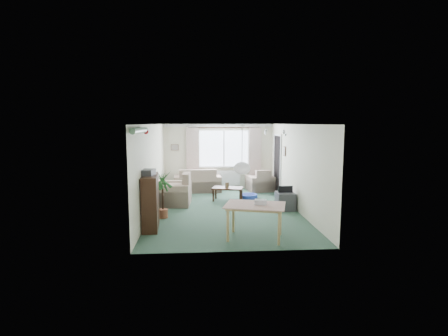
{
  "coord_description": "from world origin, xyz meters",
  "views": [
    {
      "loc": [
        -0.69,
        -9.61,
        2.43
      ],
      "look_at": [
        0.0,
        0.3,
        1.15
      ],
      "focal_mm": 28.0,
      "sensor_mm": 36.0,
      "label": 1
    }
  ],
  "objects": [
    {
      "name": "wall_picture_right",
      "position": [
        1.98,
        1.2,
        1.55
      ],
      "size": [
        0.03,
        0.24,
        0.3
      ],
      "primitive_type": "cube",
      "color": "brown"
    },
    {
      "name": "photo_frame",
      "position": [
        0.15,
        1.12,
        0.5
      ],
      "size": [
        0.12,
        0.06,
        0.16
      ],
      "primitive_type": "cube",
      "rotation": [
        0.0,
        0.0,
        0.34
      ],
      "color": "brown",
      "rests_on": "coffee_table"
    },
    {
      "name": "window",
      "position": [
        0.2,
        3.23,
        1.5
      ],
      "size": [
        1.8,
        0.03,
        1.3
      ],
      "primitive_type": "cube",
      "color": "white"
    },
    {
      "name": "sofa",
      "position": [
        -0.78,
        2.75,
        0.41
      ],
      "size": [
        1.68,
        0.94,
        0.83
      ],
      "primitive_type": "cube",
      "rotation": [
        0.0,
        0.0,
        3.18
      ],
      "color": "beige",
      "rests_on": "ground"
    },
    {
      "name": "armchair_corner",
      "position": [
        1.48,
        2.7,
        0.39
      ],
      "size": [
        1.01,
        0.97,
        0.78
      ],
      "primitive_type": "cube",
      "rotation": [
        0.0,
        0.0,
        3.32
      ],
      "color": "beige",
      "rests_on": "ground"
    },
    {
      "name": "bookshelf",
      "position": [
        -1.84,
        -1.62,
        0.62
      ],
      "size": [
        0.41,
        1.04,
        1.25
      ],
      "primitive_type": "cube",
      "rotation": [
        0.0,
        0.0,
        0.07
      ],
      "color": "black",
      "rests_on": "ground"
    },
    {
      "name": "ground",
      "position": [
        0.0,
        0.0,
        0.0
      ],
      "size": [
        6.5,
        6.5,
        0.0
      ],
      "primitive_type": "plane",
      "color": "#2E4D3C"
    },
    {
      "name": "bauble_cluster_a",
      "position": [
        1.3,
        0.9,
        2.22
      ],
      "size": [
        0.2,
        0.2,
        0.2
      ],
      "primitive_type": "sphere",
      "color": "silver"
    },
    {
      "name": "dining_table",
      "position": [
        0.46,
        -2.5,
        0.36
      ],
      "size": [
        1.3,
        1.04,
        0.71
      ],
      "primitive_type": "cube",
      "rotation": [
        0.0,
        0.0,
        -0.27
      ],
      "color": "#A07E57",
      "rests_on": "ground"
    },
    {
      "name": "hifi_box",
      "position": [
        -1.88,
        -1.66,
        1.32
      ],
      "size": [
        0.34,
        0.4,
        0.14
      ],
      "primitive_type": "cube",
      "rotation": [
        0.0,
        0.0,
        -0.19
      ],
      "color": "#39393E",
      "rests_on": "bookshelf"
    },
    {
      "name": "pendant_lamp",
      "position": [
        0.2,
        -2.3,
        1.48
      ],
      "size": [
        0.36,
        0.36,
        0.36
      ],
      "primitive_type": "sphere",
      "color": "white"
    },
    {
      "name": "wall_picture_back",
      "position": [
        -1.6,
        3.23,
        1.55
      ],
      "size": [
        0.28,
        0.03,
        0.22
      ],
      "primitive_type": "cube",
      "color": "brown"
    },
    {
      "name": "armchair_left",
      "position": [
        -1.5,
        0.75,
        0.48
      ],
      "size": [
        1.08,
        1.13,
        0.95
      ],
      "primitive_type": "cube",
      "rotation": [
        0.0,
        0.0,
        -1.64
      ],
      "color": "beige",
      "rests_on": "ground"
    },
    {
      "name": "curtain_left",
      "position": [
        -0.95,
        3.13,
        1.27
      ],
      "size": [
        0.45,
        0.08,
        2.0
      ],
      "primitive_type": "cube",
      "color": "beige"
    },
    {
      "name": "curtain_right",
      "position": [
        1.35,
        3.13,
        1.27
      ],
      "size": [
        0.45,
        0.08,
        2.0
      ],
      "primitive_type": "cube",
      "color": "beige"
    },
    {
      "name": "coffee_table",
      "position": [
        0.18,
        1.16,
        0.21
      ],
      "size": [
        1.04,
        0.72,
        0.42
      ],
      "primitive_type": "cube",
      "rotation": [
        0.0,
        0.0,
        -0.23
      ],
      "color": "black",
      "rests_on": "ground"
    },
    {
      "name": "tinsel_garland",
      "position": [
        -1.92,
        -2.3,
        2.28
      ],
      "size": [
        1.6,
        1.6,
        0.12
      ],
      "primitive_type": "cylinder",
      "color": "#196626"
    },
    {
      "name": "doorway",
      "position": [
        1.99,
        2.2,
        1.0
      ],
      "size": [
        0.03,
        0.95,
        2.0
      ],
      "primitive_type": "cube",
      "color": "black"
    },
    {
      "name": "houseplant",
      "position": [
        -1.65,
        -0.74,
        0.61
      ],
      "size": [
        0.57,
        0.57,
        1.22
      ],
      "primitive_type": "cylinder",
      "rotation": [
        0.0,
        0.0,
        -0.1
      ],
      "color": "#1C5220",
      "rests_on": "ground"
    },
    {
      "name": "radiator",
      "position": [
        0.2,
        3.19,
        0.4
      ],
      "size": [
        1.2,
        0.1,
        0.55
      ],
      "primitive_type": "cube",
      "color": "white"
    },
    {
      "name": "tv_cube",
      "position": [
        1.7,
        -0.12,
        0.25
      ],
      "size": [
        0.5,
        0.55,
        0.49
      ],
      "primitive_type": "cube",
      "rotation": [
        0.0,
        0.0,
        0.01
      ],
      "color": "#393A3E",
      "rests_on": "ground"
    },
    {
      "name": "gift_box",
      "position": [
        0.57,
        -2.5,
        0.77
      ],
      "size": [
        0.28,
        0.23,
        0.12
      ],
      "primitive_type": "cube",
      "rotation": [
        0.0,
        0.0,
        -0.22
      ],
      "color": "silver",
      "rests_on": "dining_table"
    },
    {
      "name": "curtain_rod",
      "position": [
        0.2,
        3.15,
        2.27
      ],
      "size": [
        2.6,
        0.03,
        0.03
      ],
      "primitive_type": "cube",
      "color": "black"
    },
    {
      "name": "pet_bed",
      "position": [
        0.89,
        1.52,
        0.06
      ],
      "size": [
        0.61,
        0.61,
        0.12
      ],
      "primitive_type": "cylinder",
      "rotation": [
        0.0,
        0.0,
        0.03
      ],
      "color": "navy",
      "rests_on": "ground"
    },
    {
      "name": "bauble_cluster_b",
      "position": [
        1.6,
        -0.3,
        2.22
      ],
      "size": [
        0.2,
        0.2,
        0.2
      ],
      "primitive_type": "sphere",
      "color": "silver"
    }
  ]
}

